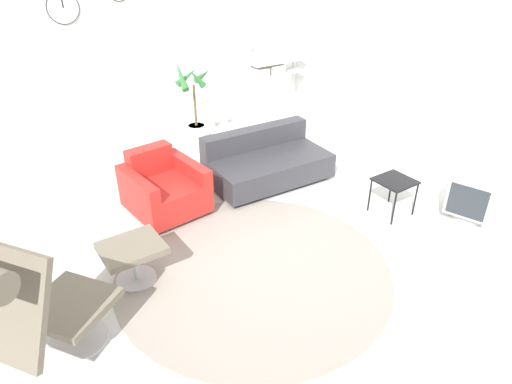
{
  "coord_description": "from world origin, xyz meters",
  "views": [
    {
      "loc": [
        -1.8,
        -3.08,
        2.73
      ],
      "look_at": [
        0.36,
        0.09,
        0.55
      ],
      "focal_mm": 32.0,
      "sensor_mm": 36.0,
      "label": 1
    }
  ],
  "objects_px": {
    "armchair_red": "(164,190)",
    "couch_low": "(266,163)",
    "lounge_chair": "(27,301)",
    "potted_plant": "(195,111)",
    "shelf_unit": "(274,62)",
    "ottoman": "(132,253)",
    "crt_television": "(473,196)",
    "side_table": "(395,184)"
  },
  "relations": [
    {
      "from": "potted_plant",
      "to": "shelf_unit",
      "type": "xyz_separation_m",
      "value": [
        1.63,
        0.34,
        0.39
      ]
    },
    {
      "from": "lounge_chair",
      "to": "potted_plant",
      "type": "xyz_separation_m",
      "value": [
        2.75,
        2.98,
        -0.15
      ]
    },
    {
      "from": "couch_low",
      "to": "side_table",
      "type": "relative_size",
      "value": 3.65
    },
    {
      "from": "couch_low",
      "to": "crt_television",
      "type": "xyz_separation_m",
      "value": [
        1.3,
        -2.0,
        0.06
      ]
    },
    {
      "from": "lounge_chair",
      "to": "potted_plant",
      "type": "height_order",
      "value": "potted_plant"
    },
    {
      "from": "potted_plant",
      "to": "shelf_unit",
      "type": "bearing_deg",
      "value": 11.84
    },
    {
      "from": "side_table",
      "to": "potted_plant",
      "type": "relative_size",
      "value": 0.33
    },
    {
      "from": "couch_low",
      "to": "lounge_chair",
      "type": "bearing_deg",
      "value": 30.03
    },
    {
      "from": "shelf_unit",
      "to": "potted_plant",
      "type": "bearing_deg",
      "value": -168.16
    },
    {
      "from": "couch_low",
      "to": "potted_plant",
      "type": "relative_size",
      "value": 1.2
    },
    {
      "from": "crt_television",
      "to": "potted_plant",
      "type": "distance_m",
      "value": 3.78
    },
    {
      "from": "lounge_chair",
      "to": "armchair_red",
      "type": "xyz_separation_m",
      "value": [
        1.6,
        1.54,
        -0.41
      ]
    },
    {
      "from": "lounge_chair",
      "to": "ottoman",
      "type": "distance_m",
      "value": 1.13
    },
    {
      "from": "couch_low",
      "to": "potted_plant",
      "type": "height_order",
      "value": "potted_plant"
    },
    {
      "from": "armchair_red",
      "to": "side_table",
      "type": "distance_m",
      "value": 2.52
    },
    {
      "from": "armchair_red",
      "to": "crt_television",
      "type": "height_order",
      "value": "armchair_red"
    },
    {
      "from": "armchair_red",
      "to": "couch_low",
      "type": "relative_size",
      "value": 0.57
    },
    {
      "from": "side_table",
      "to": "crt_television",
      "type": "height_order",
      "value": "crt_television"
    },
    {
      "from": "couch_low",
      "to": "shelf_unit",
      "type": "relative_size",
      "value": 0.92
    },
    {
      "from": "armchair_red",
      "to": "shelf_unit",
      "type": "relative_size",
      "value": 0.52
    },
    {
      "from": "ottoman",
      "to": "couch_low",
      "type": "xyz_separation_m",
      "value": [
        2.09,
        0.92,
        -0.07
      ]
    },
    {
      "from": "side_table",
      "to": "potted_plant",
      "type": "distance_m",
      "value": 3.03
    },
    {
      "from": "couch_low",
      "to": "potted_plant",
      "type": "xyz_separation_m",
      "value": [
        -0.22,
        1.45,
        0.3
      ]
    },
    {
      "from": "ottoman",
      "to": "armchair_red",
      "type": "bearing_deg",
      "value": 52.54
    },
    {
      "from": "couch_low",
      "to": "crt_television",
      "type": "bearing_deg",
      "value": 125.88
    },
    {
      "from": "ottoman",
      "to": "shelf_unit",
      "type": "distance_m",
      "value": 4.48
    },
    {
      "from": "crt_television",
      "to": "side_table",
      "type": "bearing_deg",
      "value": 29.32
    },
    {
      "from": "ottoman",
      "to": "couch_low",
      "type": "height_order",
      "value": "couch_low"
    },
    {
      "from": "potted_plant",
      "to": "armchair_red",
      "type": "bearing_deg",
      "value": -128.63
    },
    {
      "from": "lounge_chair",
      "to": "shelf_unit",
      "type": "relative_size",
      "value": 0.71
    },
    {
      "from": "ottoman",
      "to": "potted_plant",
      "type": "relative_size",
      "value": 0.42
    },
    {
      "from": "ottoman",
      "to": "potted_plant",
      "type": "distance_m",
      "value": 3.03
    },
    {
      "from": "couch_low",
      "to": "potted_plant",
      "type": "distance_m",
      "value": 1.5
    },
    {
      "from": "ottoman",
      "to": "potted_plant",
      "type": "xyz_separation_m",
      "value": [
        1.87,
        2.38,
        0.23
      ]
    },
    {
      "from": "crt_television",
      "to": "shelf_unit",
      "type": "xyz_separation_m",
      "value": [
        0.11,
        3.79,
        0.63
      ]
    },
    {
      "from": "side_table",
      "to": "shelf_unit",
      "type": "bearing_deg",
      "value": 77.35
    },
    {
      "from": "potted_plant",
      "to": "shelf_unit",
      "type": "height_order",
      "value": "shelf_unit"
    },
    {
      "from": "ottoman",
      "to": "shelf_unit",
      "type": "bearing_deg",
      "value": 37.83
    },
    {
      "from": "lounge_chair",
      "to": "ottoman",
      "type": "xyz_separation_m",
      "value": [
        0.89,
        0.6,
        -0.38
      ]
    },
    {
      "from": "couch_low",
      "to": "shelf_unit",
      "type": "xyz_separation_m",
      "value": [
        1.41,
        1.79,
        0.69
      ]
    },
    {
      "from": "couch_low",
      "to": "side_table",
      "type": "bearing_deg",
      "value": 118.46
    },
    {
      "from": "armchair_red",
      "to": "couch_low",
      "type": "height_order",
      "value": "armchair_red"
    }
  ]
}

